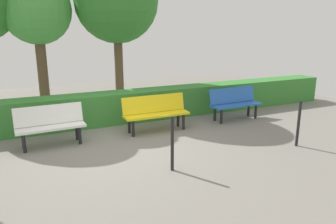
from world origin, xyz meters
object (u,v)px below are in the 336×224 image
at_px(bench_yellow, 155,111).
at_px(tree_near, 116,1).
at_px(tree_mid, 37,12).
at_px(bench_white, 50,124).
at_px(bench_blue, 234,102).

bearing_deg(bench_yellow, tree_near, -87.82).
relative_size(tree_near, tree_mid, 1.15).
relative_size(bench_yellow, bench_white, 1.12).
bearing_deg(bench_white, tree_near, -133.06).
bearing_deg(tree_near, bench_yellow, 92.18).
bearing_deg(bench_yellow, bench_white, 0.35).
relative_size(bench_yellow, tree_mid, 0.42).
height_order(bench_blue, bench_yellow, same).
bearing_deg(bench_blue, bench_yellow, -0.96).
height_order(bench_yellow, bench_white, same).
height_order(bench_white, tree_near, tree_near).
xyz_separation_m(tree_near, tree_mid, (2.20, -0.25, -0.31)).
height_order(bench_blue, tree_near, tree_near).
distance_m(bench_yellow, bench_white, 2.43).
relative_size(bench_white, tree_mid, 0.37).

